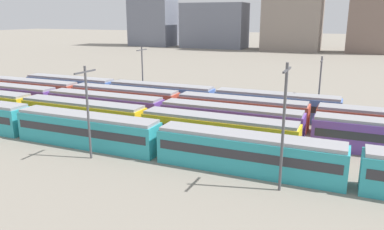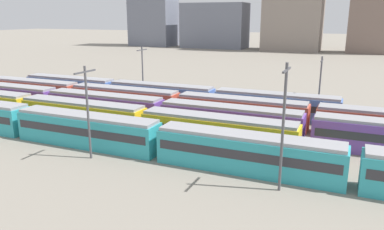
% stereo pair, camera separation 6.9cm
% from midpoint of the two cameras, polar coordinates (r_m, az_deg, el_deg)
% --- Properties ---
extents(ground_plane, '(600.00, 600.00, 0.00)m').
position_cam_midpoint_polar(ground_plane, '(63.72, -21.53, 0.52)').
color(ground_plane, gray).
extents(train_track_0, '(112.50, 3.06, 3.75)m').
position_cam_midpoint_polar(train_track_0, '(35.54, 23.33, -7.35)').
color(train_track_0, teal).
rests_on(train_track_0, ground_plane).
extents(train_track_1, '(55.80, 3.06, 3.75)m').
position_cam_midpoint_polar(train_track_1, '(51.71, -16.29, 0.01)').
color(train_track_1, yellow).
rests_on(train_track_1, ground_plane).
extents(train_track_2, '(93.60, 3.06, 3.75)m').
position_cam_midpoint_polar(train_track_2, '(47.38, 5.72, -0.79)').
color(train_track_2, '#6B429E').
rests_on(train_track_2, ground_plane).
extents(train_track_3, '(93.60, 3.06, 3.75)m').
position_cam_midpoint_polar(train_track_3, '(52.22, 7.38, 0.63)').
color(train_track_3, '#BC4C38').
rests_on(train_track_3, ground_plane).
extents(train_track_4, '(55.80, 3.06, 3.75)m').
position_cam_midpoint_polar(train_track_4, '(62.48, -4.75, 3.04)').
color(train_track_4, '#4C70BC').
rests_on(train_track_4, ground_plane).
extents(catenary_pole_0, '(0.24, 3.20, 11.00)m').
position_cam_midpoint_polar(catenary_pole_0, '(31.84, 13.62, -1.13)').
color(catenary_pole_0, '#4C4C51').
rests_on(catenary_pole_0, ground_plane).
extents(catenary_pole_1, '(0.24, 3.20, 9.44)m').
position_cam_midpoint_polar(catenary_pole_1, '(67.01, -7.53, 6.67)').
color(catenary_pole_1, '#4C4C51').
rests_on(catenary_pole_1, ground_plane).
extents(catenary_pole_2, '(0.24, 3.20, 9.75)m').
position_cam_midpoint_polar(catenary_pole_2, '(39.88, -15.54, 0.98)').
color(catenary_pole_2, '#4C4C51').
rests_on(catenary_pole_2, ground_plane).
extents(catenary_pole_3, '(0.24, 3.20, 8.96)m').
position_cam_midpoint_polar(catenary_pole_3, '(58.07, 18.73, 4.53)').
color(catenary_pole_3, '#4C4C51').
rests_on(catenary_pole_3, ground_plane).
extents(distant_building_0, '(21.08, 14.77, 41.23)m').
position_cam_midpoint_polar(distant_building_0, '(193.41, -6.00, 16.49)').
color(distant_building_0, slate).
rests_on(distant_building_0, ground_plane).
extents(distant_building_1, '(29.63, 14.70, 20.23)m').
position_cam_midpoint_polar(distant_building_1, '(179.95, 3.39, 13.34)').
color(distant_building_1, slate).
rests_on(distant_building_1, ground_plane).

